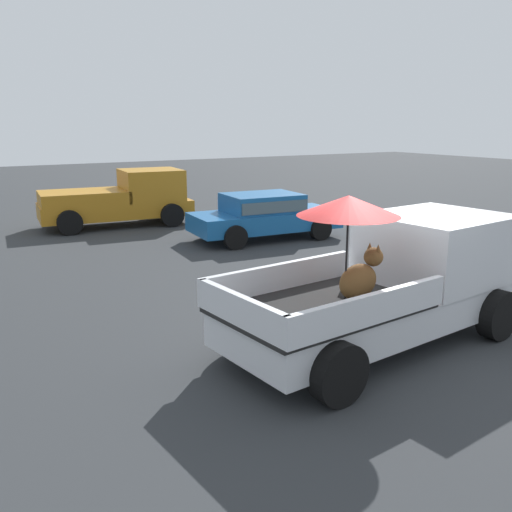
% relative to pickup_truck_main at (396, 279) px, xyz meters
% --- Properties ---
extents(ground_plane, '(80.00, 80.00, 0.00)m').
position_rel_pickup_truck_main_xyz_m(ground_plane, '(-0.44, -0.04, -0.99)').
color(ground_plane, '#2D3033').
extents(pickup_truck_main, '(5.21, 2.64, 2.39)m').
position_rel_pickup_truck_main_xyz_m(pickup_truck_main, '(0.00, 0.00, 0.00)').
color(pickup_truck_main, black).
rests_on(pickup_truck_main, ground).
extents(pickup_truck_red, '(4.95, 2.54, 1.80)m').
position_rel_pickup_truck_main_xyz_m(pickup_truck_red, '(-0.61, 11.79, -0.12)').
color(pickup_truck_red, black).
rests_on(pickup_truck_red, ground).
extents(parked_sedan_near, '(4.43, 2.25, 1.33)m').
position_rel_pickup_truck_main_xyz_m(parked_sedan_near, '(2.24, 7.54, -0.25)').
color(parked_sedan_near, black).
rests_on(parked_sedan_near, ground).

